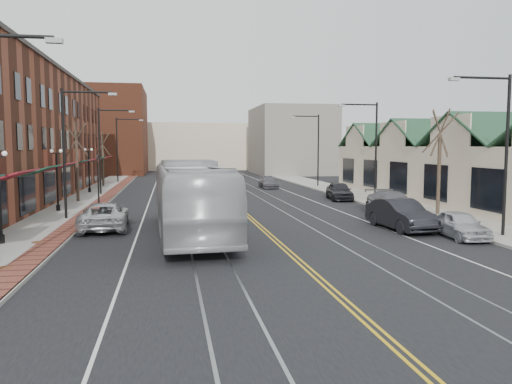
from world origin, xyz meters
name	(u,v)px	position (x,y,z in m)	size (l,w,h in m)	color
ground	(319,279)	(0.00, 0.00, 0.00)	(160.00, 160.00, 0.00)	black
sidewalk_left	(70,211)	(-12.00, 20.00, 0.07)	(4.00, 120.00, 0.15)	gray
sidewalk_right	(391,204)	(12.00, 20.00, 0.07)	(4.00, 120.00, 0.15)	gray
building_right	(462,175)	(18.00, 20.00, 2.30)	(8.00, 36.00, 4.60)	beige
backdrop_left	(102,132)	(-16.00, 70.00, 7.00)	(14.00, 18.00, 14.00)	brown
backdrop_mid	(195,147)	(0.00, 85.00, 4.50)	(22.00, 14.00, 9.00)	beige
backdrop_right	(291,141)	(15.00, 65.00, 5.50)	(12.00, 16.00, 11.00)	slate
streetlight_l_1	(71,140)	(-11.05, 16.00, 5.03)	(3.33, 0.25, 8.00)	black
streetlight_l_2	(104,142)	(-11.05, 32.00, 5.03)	(3.33, 0.25, 8.00)	black
streetlight_l_3	(121,143)	(-11.05, 48.00, 5.03)	(3.33, 0.25, 8.00)	black
streetlight_r_0	(499,138)	(11.05, 6.00, 5.03)	(3.33, 0.25, 8.00)	black
streetlight_r_1	(371,141)	(11.05, 22.00, 5.03)	(3.33, 0.25, 8.00)	black
streetlight_r_2	(314,143)	(11.05, 38.00, 5.03)	(3.33, 0.25, 8.00)	black
lamppost_l_1	(0,199)	(-12.80, 8.00, 2.20)	(0.84, 0.28, 4.27)	black
lamppost_l_2	(57,181)	(-12.80, 20.00, 2.20)	(0.84, 0.28, 4.27)	black
lamppost_l_3	(89,171)	(-12.80, 34.00, 2.20)	(0.84, 0.28, 4.27)	black
tree_left_near	(77,160)	(-12.50, 26.00, 3.51)	(1.78, 1.37, 6.48)	#382B21
tree_left_far	(103,158)	(-12.50, 42.00, 3.28)	(1.66, 1.28, 6.02)	#382B21
tree_right_mid	(439,160)	(12.50, 14.00, 3.75)	(1.90, 1.46, 6.93)	#382B21
manhole_mid	(3,268)	(-11.20, 3.00, 0.16)	(0.60, 0.60, 0.02)	#592D19
manhole_far	(38,242)	(-11.20, 8.00, 0.16)	(0.60, 0.60, 0.02)	#592D19
traffic_signal	(98,175)	(-10.60, 24.00, 2.35)	(0.18, 0.15, 3.80)	black
transit_bus	(191,199)	(-4.02, 9.43, 1.93)	(3.24, 13.86, 3.86)	#B9BABC
parked_suv	(104,216)	(-8.70, 12.03, 0.76)	(2.54, 5.50, 1.53)	#B3B6BB
parked_car_a	(460,225)	(9.30, 6.32, 0.69)	(1.64, 4.07, 1.39)	#BBBCC3
parked_car_b	(401,215)	(7.50, 9.18, 0.85)	(1.80, 5.17, 1.70)	black
parked_car_c	(392,204)	(9.30, 14.09, 0.83)	(2.32, 5.70, 1.65)	slate
parked_car_d	(339,191)	(9.30, 24.45, 0.77)	(1.82, 4.53, 1.55)	black
distant_car_left	(180,181)	(-4.01, 39.58, 0.70)	(1.48, 4.26, 1.40)	black
distant_car_right	(269,182)	(5.66, 37.42, 0.63)	(1.78, 4.37, 1.27)	#58565D
distant_car_far	(176,173)	(-4.13, 58.61, 0.64)	(1.51, 3.76, 1.28)	silver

